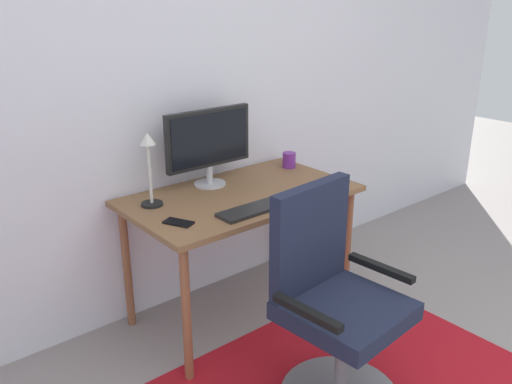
# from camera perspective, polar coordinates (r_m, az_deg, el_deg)

# --- Properties ---
(wall_back) EXTENTS (6.00, 0.10, 2.60)m
(wall_back) POSITION_cam_1_polar(r_m,az_deg,el_deg) (3.19, -4.85, 11.90)
(wall_back) COLOR silver
(wall_back) RESTS_ON ground
(desk) EXTENTS (1.24, 0.72, 0.74)m
(desk) POSITION_cam_1_polar(r_m,az_deg,el_deg) (2.95, -1.61, -1.54)
(desk) COLOR brown
(desk) RESTS_ON ground
(monitor) EXTENTS (0.54, 0.18, 0.43)m
(monitor) POSITION_cam_1_polar(r_m,az_deg,el_deg) (2.98, -5.04, 5.38)
(monitor) COLOR #B2B2B7
(monitor) RESTS_ON desk
(keyboard) EXTENTS (0.43, 0.13, 0.02)m
(keyboard) POSITION_cam_1_polar(r_m,az_deg,el_deg) (2.69, 0.11, -1.73)
(keyboard) COLOR black
(keyboard) RESTS_ON desk
(computer_mouse) EXTENTS (0.06, 0.10, 0.03)m
(computer_mouse) POSITION_cam_1_polar(r_m,az_deg,el_deg) (2.86, 4.44, -0.22)
(computer_mouse) COLOR white
(computer_mouse) RESTS_ON desk
(coffee_cup) EXTENTS (0.08, 0.08, 0.09)m
(coffee_cup) POSITION_cam_1_polar(r_m,az_deg,el_deg) (3.35, 3.53, 3.41)
(coffee_cup) COLOR #692784
(coffee_cup) RESTS_ON desk
(cell_phone) EXTENTS (0.12, 0.16, 0.01)m
(cell_phone) POSITION_cam_1_polar(r_m,az_deg,el_deg) (2.56, -8.22, -3.22)
(cell_phone) COLOR black
(cell_phone) RESTS_ON desk
(desk_lamp) EXTENTS (0.11, 0.11, 0.38)m
(desk_lamp) POSITION_cam_1_polar(r_m,az_deg,el_deg) (2.72, -11.28, 3.25)
(desk_lamp) COLOR black
(desk_lamp) RESTS_ON desk
(office_chair) EXTENTS (0.58, 0.54, 1.01)m
(office_chair) POSITION_cam_1_polar(r_m,az_deg,el_deg) (2.45, 8.24, -13.20)
(office_chair) COLOR slate
(office_chair) RESTS_ON ground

